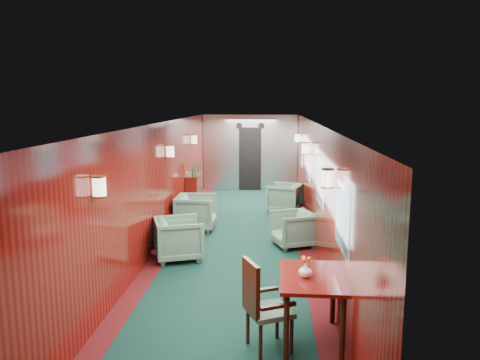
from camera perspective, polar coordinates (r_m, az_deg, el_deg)
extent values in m
plane|color=#0D3027|center=(9.32, -0.37, -7.94)|extent=(12.00, 12.00, 0.00)
cube|color=silver|center=(8.90, -0.39, 6.64)|extent=(3.00, 12.00, 0.10)
cube|color=silver|center=(8.90, -0.39, 6.71)|extent=(1.20, 12.00, 0.06)
cube|color=#65120D|center=(14.97, 1.26, 3.41)|extent=(3.00, 0.10, 2.40)
cube|color=#65120D|center=(3.35, -8.16, -19.17)|extent=(3.00, 0.10, 2.40)
cube|color=#65120D|center=(9.26, -9.68, -0.54)|extent=(0.10, 12.00, 2.40)
cube|color=#65120D|center=(9.05, 9.13, -0.76)|extent=(0.10, 12.00, 2.40)
cube|color=#420D0F|center=(9.51, -8.59, -7.67)|extent=(0.30, 12.00, 0.01)
cube|color=#420D0F|center=(9.33, 8.01, -8.00)|extent=(0.30, 12.00, 0.01)
cube|color=silver|center=(14.89, 1.25, 3.38)|extent=(2.98, 0.12, 2.38)
cube|color=black|center=(14.83, 1.23, 2.58)|extent=(0.70, 0.06, 2.00)
cylinder|color=black|center=(14.77, -0.12, 6.64)|extent=(0.20, 0.04, 0.20)
cylinder|color=black|center=(14.74, 2.62, 6.63)|extent=(0.20, 0.04, 0.20)
cube|color=silver|center=(5.60, 12.41, -4.65)|extent=(0.02, 1.10, 0.80)
cube|color=#3E5B5D|center=(5.60, 12.33, -4.65)|extent=(0.01, 0.96, 0.66)
cube|color=silver|center=(8.03, 9.77, -0.28)|extent=(0.02, 1.10, 0.80)
cube|color=#3E5B5D|center=(8.03, 9.71, -0.28)|extent=(0.01, 0.96, 0.66)
cube|color=silver|center=(10.49, 8.36, 2.05)|extent=(0.02, 1.10, 0.80)
cube|color=#3E5B5D|center=(10.49, 8.32, 2.05)|extent=(0.01, 0.96, 0.66)
cube|color=silver|center=(12.97, 7.49, 3.49)|extent=(0.02, 1.10, 0.80)
cube|color=#3E5B5D|center=(12.97, 7.45, 3.49)|extent=(0.01, 0.96, 0.66)
cylinder|color=beige|center=(5.83, -16.79, -0.76)|extent=(0.16, 0.16, 0.24)
cylinder|color=#AD8831|center=(5.85, -16.74, -1.92)|extent=(0.17, 0.17, 0.02)
cylinder|color=beige|center=(6.30, 10.64, 0.23)|extent=(0.16, 0.16, 0.24)
cylinder|color=#AD8831|center=(6.32, 10.61, -0.85)|extent=(0.17, 0.17, 0.02)
cylinder|color=beige|center=(9.64, -8.51, 3.48)|extent=(0.16, 0.16, 0.24)
cylinder|color=#AD8831|center=(9.65, -8.50, 2.78)|extent=(0.17, 0.17, 0.02)
cylinder|color=beige|center=(10.25, 7.99, 3.85)|extent=(0.16, 0.16, 0.24)
cylinder|color=#AD8831|center=(10.26, 7.98, 3.18)|extent=(0.17, 0.17, 0.02)
cylinder|color=beige|center=(12.57, -5.64, 4.94)|extent=(0.16, 0.16, 0.24)
cylinder|color=#AD8831|center=(12.58, -5.63, 4.40)|extent=(0.17, 0.17, 0.02)
cylinder|color=beige|center=(13.23, 7.04, 5.14)|extent=(0.16, 0.16, 0.24)
cylinder|color=#AD8831|center=(13.24, 7.03, 4.62)|extent=(0.17, 0.17, 0.02)
cube|color=#65120D|center=(5.61, 8.81, -11.64)|extent=(0.77, 1.09, 0.04)
cylinder|color=#32170B|center=(5.34, 5.67, -17.46)|extent=(0.06, 0.06, 0.76)
cylinder|color=#32170B|center=(5.39, 12.40, -17.40)|extent=(0.06, 0.06, 0.76)
cylinder|color=#32170B|center=(6.18, 5.55, -13.56)|extent=(0.06, 0.06, 0.76)
cylinder|color=#32170B|center=(6.22, 11.27, -13.55)|extent=(0.06, 0.06, 0.76)
cube|color=#214E3F|center=(5.51, 3.61, -15.68)|extent=(0.60, 0.60, 0.06)
cube|color=#32170B|center=(5.30, 1.34, -12.97)|extent=(0.22, 0.40, 0.59)
cube|color=#214E3F|center=(5.33, 1.59, -13.52)|extent=(0.15, 0.30, 0.36)
cube|color=#32170B|center=(5.25, 4.68, -15.09)|extent=(0.40, 0.22, 0.04)
cube|color=#32170B|center=(5.63, 2.65, -13.30)|extent=(0.40, 0.22, 0.04)
cylinder|color=#32170B|center=(5.40, 2.52, -19.12)|extent=(0.04, 0.04, 0.43)
cylinder|color=#32170B|center=(5.54, 6.30, -18.38)|extent=(0.04, 0.04, 0.43)
cylinder|color=#32170B|center=(5.71, 0.96, -17.44)|extent=(0.04, 0.04, 0.43)
cylinder|color=#32170B|center=(5.84, 4.55, -16.80)|extent=(0.04, 0.04, 0.43)
cube|color=#65120D|center=(12.32, -5.59, -1.45)|extent=(0.31, 1.02, 0.92)
cube|color=#32170B|center=(12.24, -5.58, 0.67)|extent=(0.33, 1.04, 0.02)
cylinder|color=#264D30|center=(11.97, -5.73, 1.05)|extent=(0.07, 0.07, 0.22)
cylinder|color=#264D30|center=(12.31, -5.46, 1.43)|extent=(0.06, 0.06, 0.28)
cylinder|color=#AD8831|center=(12.52, -5.31, 1.34)|extent=(0.08, 0.08, 0.18)
imported|color=white|center=(5.52, 7.99, -10.84)|extent=(0.20, 0.20, 0.16)
imported|color=#214E3F|center=(8.51, -7.46, -7.09)|extent=(1.04, 1.03, 0.75)
imported|color=#214E3F|center=(10.37, -5.37, -3.94)|extent=(0.86, 0.83, 0.78)
imported|color=#214E3F|center=(9.22, 6.47, -5.96)|extent=(0.97, 0.96, 0.69)
imported|color=#214E3F|center=(12.05, 5.40, -2.16)|extent=(0.99, 0.98, 0.73)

